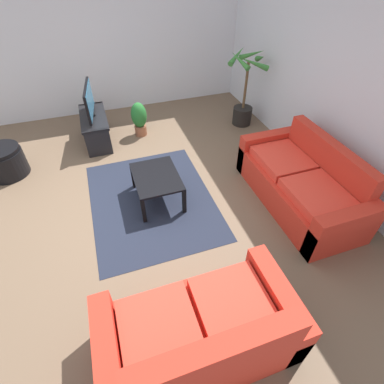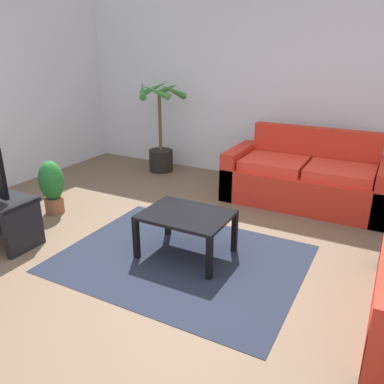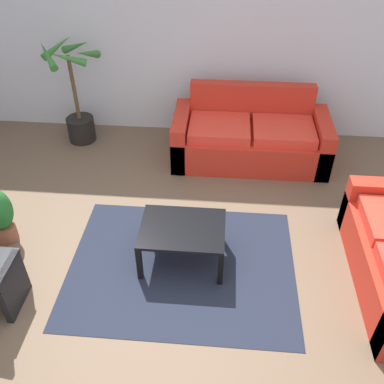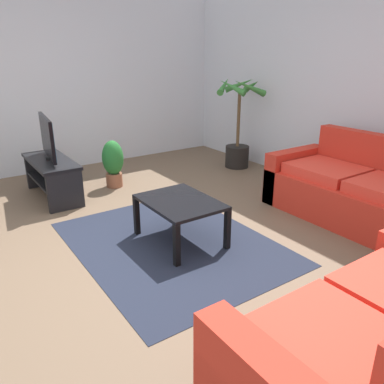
# 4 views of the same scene
# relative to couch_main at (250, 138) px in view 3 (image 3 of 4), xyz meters

# --- Properties ---
(ground_plane) EXTENTS (6.60, 6.60, 0.00)m
(ground_plane) POSITION_rel_couch_main_xyz_m (-0.84, -2.28, -0.30)
(ground_plane) COLOR brown
(wall_back) EXTENTS (6.00, 0.06, 2.70)m
(wall_back) POSITION_rel_couch_main_xyz_m (-0.84, 0.72, 1.05)
(wall_back) COLOR silver
(wall_back) RESTS_ON ground
(couch_main) EXTENTS (1.96, 0.90, 0.90)m
(couch_main) POSITION_rel_couch_main_xyz_m (0.00, 0.00, 0.00)
(couch_main) COLOR red
(couch_main) RESTS_ON ground
(coffee_table) EXTENTS (0.80, 0.61, 0.43)m
(coffee_table) POSITION_rel_couch_main_xyz_m (-0.68, -1.87, 0.06)
(coffee_table) COLOR black
(coffee_table) RESTS_ON ground
(area_rug) EXTENTS (2.20, 1.70, 0.01)m
(area_rug) POSITION_rel_couch_main_xyz_m (-0.68, -1.97, -0.30)
(area_rug) COLOR #1E2333
(area_rug) RESTS_ON ground
(potted_palm) EXTENTS (0.75, 0.73, 1.41)m
(potted_palm) POSITION_rel_couch_main_xyz_m (-2.32, 0.26, 0.24)
(potted_palm) COLOR black
(potted_palm) RESTS_ON ground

